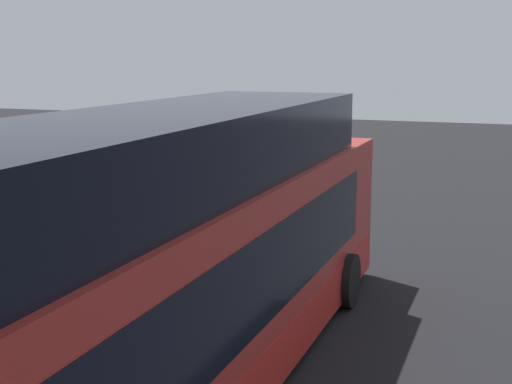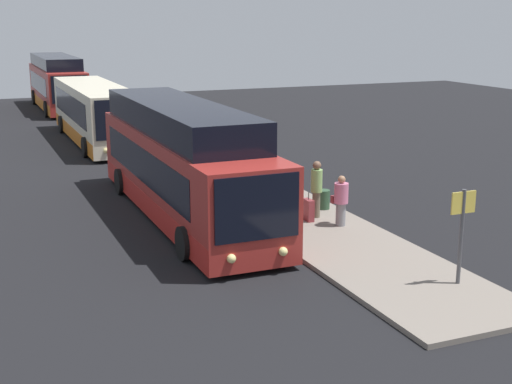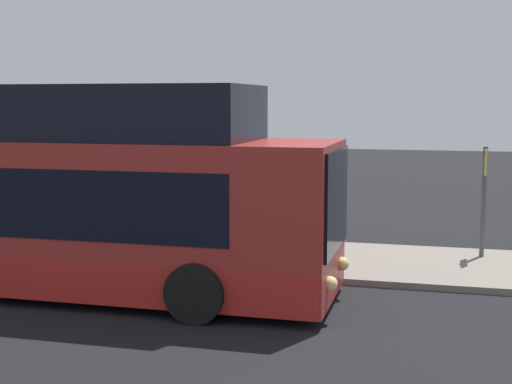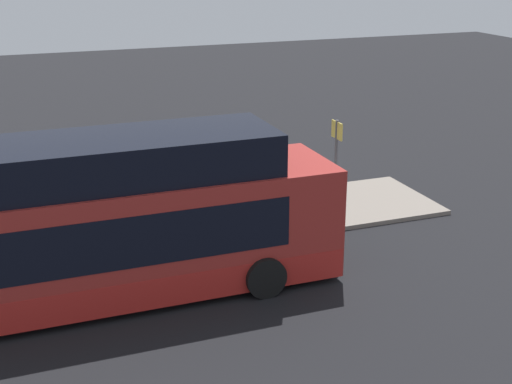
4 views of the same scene
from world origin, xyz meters
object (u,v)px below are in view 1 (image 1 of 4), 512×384
passenger_waiting (33,245)px  sign_post (179,163)px  bus_lead (164,280)px  suitcase (65,281)px  passenger_boarding (60,239)px

passenger_waiting → sign_post: (6.60, 0.48, 0.49)m
sign_post → bus_lead: bearing=-154.5°
suitcase → sign_post: (6.33, 0.90, 1.17)m
passenger_boarding → passenger_waiting: (-1.13, -0.26, 0.18)m
suitcase → sign_post: sign_post is taller
bus_lead → passenger_waiting: (2.32, 3.77, -0.50)m
bus_lead → suitcase: (2.59, 3.36, -1.18)m
bus_lead → passenger_boarding: (3.46, 4.04, -0.69)m
suitcase → sign_post: 6.50m
bus_lead → passenger_waiting: bearing=58.4°
sign_post → suitcase: bearing=-171.9°
bus_lead → sign_post: 9.89m
bus_lead → passenger_boarding: bus_lead is taller
bus_lead → suitcase: bearing=52.3°
bus_lead → suitcase: size_ratio=13.44×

